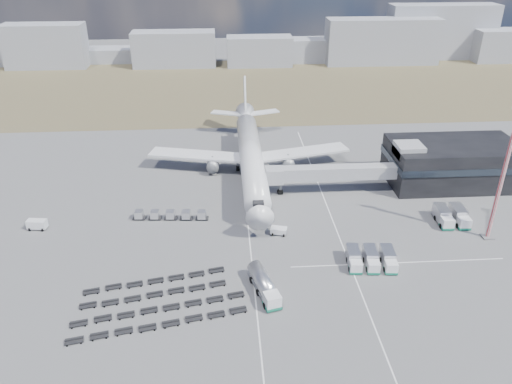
{
  "coord_description": "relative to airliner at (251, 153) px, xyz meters",
  "views": [
    {
      "loc": [
        -6.27,
        -81.43,
        54.58
      ],
      "look_at": [
        0.14,
        14.2,
        4.0
      ],
      "focal_mm": 35.0,
      "sensor_mm": 36.0,
      "label": 1
    }
  ],
  "objects": [
    {
      "name": "lane_markings",
      "position": [
        9.77,
        -29.38,
        -5.29
      ],
      "size": [
        47.12,
        110.0,
        0.01
      ],
      "color": "silver",
      "rests_on": "ground"
    },
    {
      "name": "service_trucks_far",
      "position": [
        40.49,
        -27.04,
        -3.74
      ],
      "size": [
        6.19,
        7.32,
        2.85
      ],
      "rotation": [
        0.0,
        0.0,
        -0.04
      ],
      "color": "silver",
      "rests_on": "ground"
    },
    {
      "name": "ground",
      "position": [
        0.0,
        -32.38,
        -5.29
      ],
      "size": [
        420.0,
        420.0,
        0.0
      ],
      "primitive_type": "plane",
      "color": "#565659",
      "rests_on": "ground"
    },
    {
      "name": "floodlight_mast",
      "position": [
        45.52,
        -33.12,
        8.7
      ],
      "size": [
        2.66,
        2.16,
        27.91
      ],
      "rotation": [
        0.0,
        0.0,
        -0.3
      ],
      "color": "#AA1B22",
      "rests_on": "ground"
    },
    {
      "name": "skyline",
      "position": [
        22.78,
        116.4,
        3.19
      ],
      "size": [
        301.88,
        25.15,
        24.28
      ],
      "color": "gray",
      "rests_on": "ground"
    },
    {
      "name": "terminal",
      "position": [
        47.77,
        -8.41,
        -0.04
      ],
      "size": [
        30.4,
        16.4,
        11.0
      ],
      "color": "black",
      "rests_on": "ground"
    },
    {
      "name": "uld_row",
      "position": [
        -18.28,
        -21.79,
        -4.24
      ],
      "size": [
        16.13,
        2.93,
        1.76
      ],
      "rotation": [
        0.0,
        0.0,
        -0.08
      ],
      "color": "black",
      "rests_on": "ground"
    },
    {
      "name": "fuel_tanker",
      "position": [
        -0.44,
        -47.36,
        -3.62
      ],
      "size": [
        5.17,
        10.64,
        3.34
      ],
      "rotation": [
        0.0,
        0.0,
        0.26
      ],
      "color": "silver",
      "rests_on": "ground"
    },
    {
      "name": "jet_bridge",
      "position": [
        15.9,
        -11.95,
        -0.24
      ],
      "size": [
        30.3,
        3.8,
        7.05
      ],
      "color": "#939399",
      "rests_on": "ground"
    },
    {
      "name": "grass_strip",
      "position": [
        0.0,
        77.62,
        -5.29
      ],
      "size": [
        420.0,
        90.0,
        0.01
      ],
      "primitive_type": "cube",
      "color": "brown",
      "rests_on": "ground"
    },
    {
      "name": "baggage_dollies",
      "position": [
        -18.41,
        -48.86,
        -4.97
      ],
      "size": [
        29.26,
        17.91,
        0.65
      ],
      "rotation": [
        0.0,
        0.0,
        0.2
      ],
      "color": "black",
      "rests_on": "ground"
    },
    {
      "name": "pushback_tug",
      "position": [
        4.0,
        -29.12,
        -4.56
      ],
      "size": [
        3.59,
        2.58,
        1.46
      ],
      "primitive_type": "cube",
      "rotation": [
        0.0,
        0.0,
        -0.26
      ],
      "color": "silver",
      "rests_on": "ground"
    },
    {
      "name": "airliner",
      "position": [
        0.0,
        0.0,
        0.0
      ],
      "size": [
        51.59,
        64.53,
        17.62
      ],
      "color": "silver",
      "rests_on": "ground"
    },
    {
      "name": "catering_truck",
      "position": [
        3.24,
        -2.41,
        -3.93
      ],
      "size": [
        3.15,
        6.05,
        2.65
      ],
      "rotation": [
        0.0,
        0.0,
        -0.14
      ],
      "color": "silver",
      "rests_on": "ground"
    },
    {
      "name": "service_trucks_near",
      "position": [
        19.69,
        -40.72,
        -3.88
      ],
      "size": [
        9.02,
        7.12,
        2.59
      ],
      "rotation": [
        0.0,
        0.0,
        -0.08
      ],
      "color": "silver",
      "rests_on": "ground"
    },
    {
      "name": "utility_van",
      "position": [
        -45.2,
        -23.9,
        -4.24
      ],
      "size": [
        4.06,
        2.23,
        2.1
      ],
      "primitive_type": "cube",
      "rotation": [
        0.0,
        0.0,
        -0.13
      ],
      "color": "silver",
      "rests_on": "ground"
    }
  ]
}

